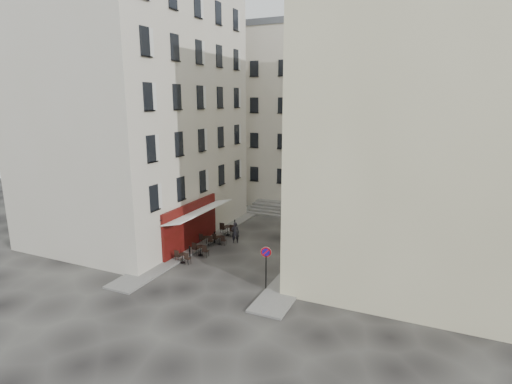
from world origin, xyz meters
The scene contains 18 objects.
ground centered at (0.00, 0.00, 0.00)m, with size 90.00×90.00×0.00m, color black.
sidewalk_left centered at (-4.50, 4.00, 0.06)m, with size 2.00×22.00×0.12m, color slate.
sidewalk_right centered at (4.50, 3.00, 0.06)m, with size 2.00×18.00×0.12m, color slate.
building_left centered at (-10.50, 3.00, 10.31)m, with size 12.20×16.20×20.60m.
building_right centered at (10.50, 3.50, 9.31)m, with size 12.20×14.20×18.60m.
building_back centered at (-1.00, 19.00, 9.31)m, with size 18.20×10.20×18.60m.
cafe_storefront centered at (-4.32, 1.00, 1.88)m, with size 1.74×7.30×3.50m.
stone_steps centered at (0.00, 12.57, 0.40)m, with size 9.00×3.15×0.80m.
bollard_near centered at (-3.25, -1.00, 0.53)m, with size 0.12×0.12×0.98m.
bollard_mid centered at (-3.25, 2.50, 0.53)m, with size 0.12×0.12×0.98m.
bollard_far centered at (-3.25, 6.00, 0.53)m, with size 0.12×0.12×0.98m.
no_parking_sign centered at (3.49, -3.19, 1.91)m, with size 0.60×0.19×2.70m.
bistro_table_a centered at (-3.27, -1.82, 0.44)m, with size 1.22×0.57×0.86m.
bistro_table_b centered at (-2.88, -0.17, 0.47)m, with size 1.30×0.61×0.91m.
bistro_table_c centered at (-3.59, 1.85, 0.44)m, with size 1.22×0.57×0.86m.
bistro_table_d centered at (-2.77, 2.42, 0.41)m, with size 1.14×0.53×0.80m.
bistro_table_e centered at (-3.17, 4.60, 0.51)m, with size 1.41×0.66×0.99m.
pedestrian centered at (-1.79, 3.22, 0.85)m, with size 0.62×0.41×1.70m, color black.
Camera 1 is at (11.82, -23.27, 10.98)m, focal length 28.00 mm.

